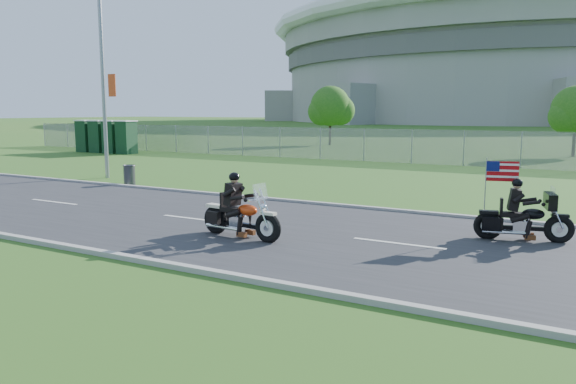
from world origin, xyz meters
The scene contains 15 objects.
ground centered at (0.00, 0.00, 0.00)m, with size 420.00×420.00×0.00m, color #275D1D.
road centered at (0.00, 0.00, 0.02)m, with size 120.00×8.00×0.04m, color #28282B.
curb_north centered at (0.00, 4.05, 0.05)m, with size 120.00×0.18×0.12m, color #9E9B93.
curb_south centered at (0.00, -4.05, 0.05)m, with size 120.00×0.18×0.12m, color #9E9B93.
fence centered at (-5.00, 20.00, 1.00)m, with size 60.00×0.03×2.00m, color gray.
stadium centered at (-20.00, 170.00, 15.58)m, with size 140.40×140.40×29.20m.
streetlight centered at (-11.98, 6.22, 5.64)m, with size 0.90×2.46×10.00m.
porta_toilet_a centered at (-22.00, 17.00, 1.15)m, with size 1.10×1.10×2.30m, color #10331A.
porta_toilet_b centered at (-23.40, 17.00, 1.15)m, with size 1.10×1.10×2.30m, color #10331A.
porta_toilet_c centered at (-24.80, 17.00, 1.15)m, with size 1.10×1.10×2.30m, color #10331A.
porta_toilet_d centered at (-26.20, 17.00, 1.15)m, with size 1.10×1.10×2.30m, color #10331A.
tree_fence_mid centered at (-13.95, 34.04, 3.30)m, with size 3.96×3.69×5.30m.
motorcycle_lead centered at (0.43, -1.25, 0.51)m, with size 2.41×0.76×1.62m.
motorcycle_follow centered at (6.43, 1.77, 0.52)m, with size 2.21×0.98×1.87m.
trash_can centered at (-9.23, 4.66, 0.41)m, with size 0.47×0.47×0.81m, color #333337.
Camera 1 is at (8.05, -12.22, 3.08)m, focal length 35.00 mm.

